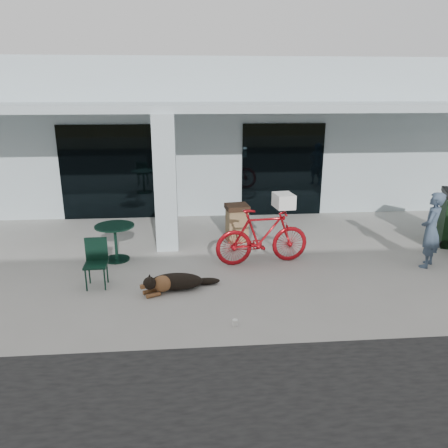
{
  "coord_description": "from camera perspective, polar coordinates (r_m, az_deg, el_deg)",
  "views": [
    {
      "loc": [
        -0.97,
        -7.58,
        3.65
      ],
      "look_at": [
        -0.27,
        0.9,
        1.0
      ],
      "focal_mm": 35.0,
      "sensor_mm": 36.0,
      "label": 1
    }
  ],
  "objects": [
    {
      "name": "ground",
      "position": [
        8.47,
        2.35,
        -8.25
      ],
      "size": [
        80.0,
        80.0,
        0.0
      ],
      "primitive_type": "plane",
      "color": "#A6A39C",
      "rests_on": "ground"
    },
    {
      "name": "column",
      "position": [
        10.12,
        -7.65,
        5.21
      ],
      "size": [
        0.5,
        0.5,
        3.12
      ],
      "primitive_type": "cube",
      "color": "silver",
      "rests_on": "ground"
    },
    {
      "name": "storefront_glass_left",
      "position": [
        12.96,
        -14.64,
        6.5
      ],
      "size": [
        2.8,
        0.06,
        2.7
      ],
      "primitive_type": "cube",
      "color": "black",
      "rests_on": "ground"
    },
    {
      "name": "person",
      "position": [
        10.12,
        25.42,
        -0.72
      ],
      "size": [
        0.68,
        0.7,
        1.63
      ],
      "primitive_type": "imported",
      "rotation": [
        0.0,
        0.0,
        3.99
      ],
      "color": "#3B4D64",
      "rests_on": "ground"
    },
    {
      "name": "cafe_table_near",
      "position": [
        9.9,
        -13.96,
        -2.39
      ],
      "size": [
        1.06,
        1.06,
        0.81
      ],
      "primitive_type": null,
      "rotation": [
        0.0,
        0.0,
        0.28
      ],
      "color": "#113225",
      "rests_on": "ground"
    },
    {
      "name": "cup_near_dog",
      "position": [
        7.18,
        1.44,
        -12.76
      ],
      "size": [
        0.1,
        0.1,
        0.11
      ],
      "primitive_type": "cylinder",
      "rotation": [
        0.0,
        0.0,
        -0.17
      ],
      "color": "white",
      "rests_on": "ground"
    },
    {
      "name": "overhang",
      "position": [
        11.23,
        0.25,
        15.04
      ],
      "size": [
        22.0,
        2.8,
        0.18
      ],
      "primitive_type": "cube",
      "color": "silver",
      "rests_on": "column"
    },
    {
      "name": "cafe_chair_near",
      "position": [
        8.65,
        -16.4,
        -5.04
      ],
      "size": [
        0.44,
        0.47,
        0.93
      ],
      "primitive_type": null,
      "rotation": [
        0.0,
        0.0,
        0.03
      ],
      "color": "#113225",
      "rests_on": "ground"
    },
    {
      "name": "building",
      "position": [
        16.17,
        -1.3,
        12.3
      ],
      "size": [
        22.0,
        7.0,
        4.5
      ],
      "primitive_type": "cube",
      "color": "silver",
      "rests_on": "ground"
    },
    {
      "name": "dog",
      "position": [
        8.33,
        -6.23,
        -7.35
      ],
      "size": [
        1.2,
        0.82,
        0.38
      ],
      "primitive_type": null,
      "rotation": [
        0.0,
        0.0,
        0.43
      ],
      "color": "black",
      "rests_on": "ground"
    },
    {
      "name": "laundry_basket",
      "position": [
        9.32,
        7.8,
        3.04
      ],
      "size": [
        0.44,
        0.55,
        0.3
      ],
      "primitive_type": "cube",
      "rotation": [
        0.0,
        0.0,
        1.7
      ],
      "color": "white",
      "rests_on": "bicycle"
    },
    {
      "name": "trash_receptacle",
      "position": [
        10.83,
        1.69,
        0.16
      ],
      "size": [
        0.61,
        0.61,
        0.93
      ],
      "primitive_type": null,
      "rotation": [
        0.0,
        0.0,
        0.12
      ],
      "color": "olive",
      "rests_on": "ground"
    },
    {
      "name": "storefront_glass_right",
      "position": [
        13.07,
        7.65,
        6.99
      ],
      "size": [
        2.4,
        0.06,
        2.7
      ],
      "primitive_type": "cube",
      "color": "black",
      "rests_on": "ground"
    },
    {
      "name": "bicycle",
      "position": [
        9.4,
        5.03,
        -1.61
      ],
      "size": [
        2.1,
        0.83,
        1.23
      ],
      "primitive_type": "imported",
      "rotation": [
        0.0,
        0.0,
        1.7
      ],
      "color": "#A10D14",
      "rests_on": "ground"
    }
  ]
}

